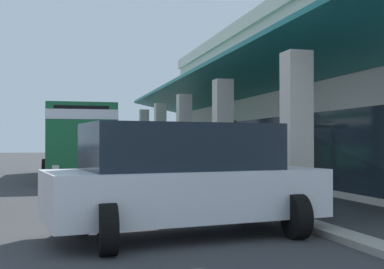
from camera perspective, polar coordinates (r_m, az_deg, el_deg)
ground at (r=25.69m, az=8.74°, el=-4.52°), size 120.00×120.00×0.00m
curb_strip at (r=21.27m, az=-1.91°, el=-5.13°), size 31.26×0.50×0.12m
plaza_building at (r=25.22m, az=20.00°, el=3.67°), size 26.35×16.12×7.22m
transit_bus at (r=24.21m, az=-12.71°, el=-0.34°), size 11.22×2.88×3.34m
parked_suv_white at (r=8.98m, az=-0.87°, el=-4.88°), size 3.17×5.03×1.97m
potted_palm at (r=18.14m, az=4.88°, el=-4.38°), size 1.49×1.63×2.47m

